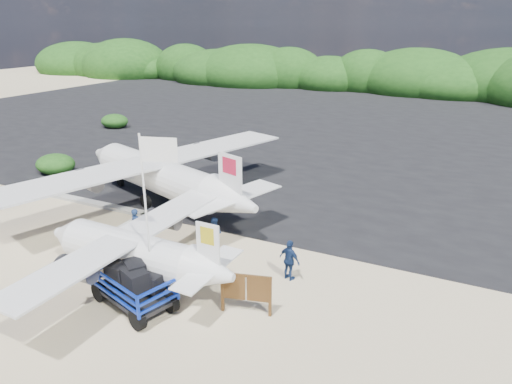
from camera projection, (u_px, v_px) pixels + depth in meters
ground at (160, 287)px, 16.33m from camera, size 160.00×160.00×0.00m
asphalt_apron at (361, 127)px, 41.68m from camera, size 90.00×50.00×0.04m
lagoon at (23, 226)px, 21.27m from camera, size 9.00×7.00×0.40m
vegetation_band at (404, 92)px, 62.80m from camera, size 124.00×8.00×4.40m
baggage_cart at (135, 306)px, 15.29m from camera, size 3.59×2.68×1.60m
flagpole at (154, 300)px, 15.58m from camera, size 1.25×0.79×5.82m
signboard at (246, 313)px, 14.90m from camera, size 1.77×0.61×1.47m
crew_a at (136, 226)px, 19.43m from camera, size 0.65×0.51×1.57m
crew_b at (214, 234)px, 18.78m from camera, size 0.76×0.62×1.48m
crew_c at (290, 260)px, 16.60m from camera, size 1.00×0.67×1.58m
aircraft_small at (286, 105)px, 52.57m from camera, size 8.42×8.42×2.96m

